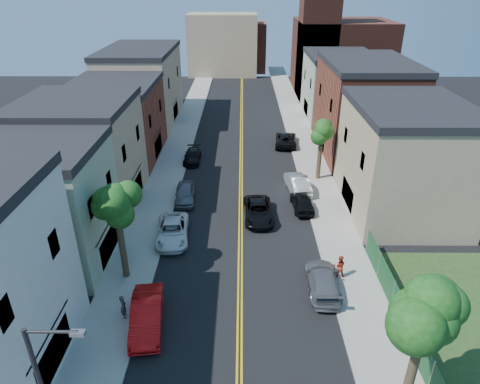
{
  "coord_description": "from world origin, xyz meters",
  "views": [
    {
      "loc": [
        0.13,
        -9.44,
        18.72
      ],
      "look_at": [
        -0.06,
        23.15,
        2.0
      ],
      "focal_mm": 31.62,
      "sensor_mm": 36.0,
      "label": 1
    }
  ],
  "objects_px": {
    "grey_car_left": "(185,194)",
    "black_car_right": "(302,202)",
    "white_pickup": "(172,231)",
    "pedestrian_right": "(340,266)",
    "red_sedan": "(147,315)",
    "grey_car_right": "(323,280)",
    "dark_car_right_far": "(286,139)",
    "black_car_left": "(192,156)",
    "pedestrian_left": "(123,307)",
    "black_suv_lane": "(258,211)",
    "silver_car_right": "(298,183)"
  },
  "relations": [
    {
      "from": "red_sedan",
      "to": "dark_car_right_far",
      "type": "distance_m",
      "value": 32.38
    },
    {
      "from": "grey_car_right",
      "to": "grey_car_left",
      "type": "bearing_deg",
      "value": -47.12
    },
    {
      "from": "black_suv_lane",
      "to": "pedestrian_left",
      "type": "distance_m",
      "value": 14.76
    },
    {
      "from": "silver_car_right",
      "to": "black_suv_lane",
      "type": "relative_size",
      "value": 0.95
    },
    {
      "from": "red_sedan",
      "to": "black_car_right",
      "type": "height_order",
      "value": "red_sedan"
    },
    {
      "from": "pedestrian_right",
      "to": "dark_car_right_far",
      "type": "bearing_deg",
      "value": -75.52
    },
    {
      "from": "red_sedan",
      "to": "dark_car_right_far",
      "type": "relative_size",
      "value": 0.93
    },
    {
      "from": "white_pickup",
      "to": "silver_car_right",
      "type": "distance_m",
      "value": 13.83
    },
    {
      "from": "white_pickup",
      "to": "dark_car_right_far",
      "type": "bearing_deg",
      "value": 57.7
    },
    {
      "from": "white_pickup",
      "to": "black_car_left",
      "type": "bearing_deg",
      "value": 85.49
    },
    {
      "from": "white_pickup",
      "to": "dark_car_right_far",
      "type": "distance_m",
      "value": 23.68
    },
    {
      "from": "grey_car_left",
      "to": "dark_car_right_far",
      "type": "distance_m",
      "value": 18.13
    },
    {
      "from": "black_car_left",
      "to": "black_car_right",
      "type": "xyz_separation_m",
      "value": [
        11.0,
        -10.88,
        0.08
      ]
    },
    {
      "from": "grey_car_left",
      "to": "silver_car_right",
      "type": "bearing_deg",
      "value": 7.1
    },
    {
      "from": "grey_car_right",
      "to": "dark_car_right_far",
      "type": "relative_size",
      "value": 0.93
    },
    {
      "from": "silver_car_right",
      "to": "grey_car_right",
      "type": "bearing_deg",
      "value": 82.97
    },
    {
      "from": "dark_car_right_far",
      "to": "black_suv_lane",
      "type": "xyz_separation_m",
      "value": [
        -3.98,
        -17.82,
        -0.03
      ]
    },
    {
      "from": "white_pickup",
      "to": "pedestrian_right",
      "type": "xyz_separation_m",
      "value": [
        12.22,
        -4.8,
        0.24
      ]
    },
    {
      "from": "red_sedan",
      "to": "dark_car_right_far",
      "type": "height_order",
      "value": "red_sedan"
    },
    {
      "from": "red_sedan",
      "to": "black_car_right",
      "type": "xyz_separation_m",
      "value": [
        11.0,
        14.29,
        -0.11
      ]
    },
    {
      "from": "red_sedan",
      "to": "black_car_left",
      "type": "xyz_separation_m",
      "value": [
        0.0,
        25.17,
        -0.2
      ]
    },
    {
      "from": "red_sedan",
      "to": "pedestrian_right",
      "type": "bearing_deg",
      "value": 13.19
    },
    {
      "from": "silver_car_right",
      "to": "black_suv_lane",
      "type": "distance_m",
      "value": 6.64
    },
    {
      "from": "grey_car_left",
      "to": "black_car_left",
      "type": "distance_m",
      "value": 9.37
    },
    {
      "from": "grey_car_right",
      "to": "black_car_left",
      "type": "bearing_deg",
      "value": -61.02
    },
    {
      "from": "grey_car_left",
      "to": "dark_car_right_far",
      "type": "xyz_separation_m",
      "value": [
        10.69,
        14.64,
        0.0
      ]
    },
    {
      "from": "grey_car_right",
      "to": "red_sedan",
      "type": "bearing_deg",
      "value": 19.23
    },
    {
      "from": "black_car_left",
      "to": "pedestrian_left",
      "type": "bearing_deg",
      "value": -93.97
    },
    {
      "from": "black_car_left",
      "to": "dark_car_right_far",
      "type": "xyz_separation_m",
      "value": [
        11.0,
        5.28,
        0.12
      ]
    },
    {
      "from": "grey_car_right",
      "to": "dark_car_right_far",
      "type": "height_order",
      "value": "dark_car_right_far"
    },
    {
      "from": "white_pickup",
      "to": "pedestrian_right",
      "type": "relative_size",
      "value": 3.21
    },
    {
      "from": "red_sedan",
      "to": "pedestrian_left",
      "type": "height_order",
      "value": "pedestrian_left"
    },
    {
      "from": "silver_car_right",
      "to": "dark_car_right_far",
      "type": "bearing_deg",
      "value": -97.03
    },
    {
      "from": "silver_car_right",
      "to": "dark_car_right_far",
      "type": "xyz_separation_m",
      "value": [
        0.0,
        12.5,
        -0.07
      ]
    },
    {
      "from": "grey_car_left",
      "to": "grey_car_right",
      "type": "distance_m",
      "value": 16.4
    },
    {
      "from": "black_car_right",
      "to": "pedestrian_right",
      "type": "bearing_deg",
      "value": 94.12
    },
    {
      "from": "red_sedan",
      "to": "grey_car_left",
      "type": "bearing_deg",
      "value": 81.52
    },
    {
      "from": "white_pickup",
      "to": "silver_car_right",
      "type": "bearing_deg",
      "value": 33.13
    },
    {
      "from": "grey_car_left",
      "to": "black_car_right",
      "type": "relative_size",
      "value": 1.04
    },
    {
      "from": "white_pickup",
      "to": "black_car_right",
      "type": "xyz_separation_m",
      "value": [
        10.89,
        4.86,
        -0.01
      ]
    },
    {
      "from": "red_sedan",
      "to": "pedestrian_left",
      "type": "xyz_separation_m",
      "value": [
        -1.52,
        0.59,
        0.11
      ]
    },
    {
      "from": "black_car_left",
      "to": "black_suv_lane",
      "type": "bearing_deg",
      "value": -61.18
    },
    {
      "from": "white_pickup",
      "to": "black_car_left",
      "type": "xyz_separation_m",
      "value": [
        -0.11,
        15.74,
        -0.1
      ]
    },
    {
      "from": "black_suv_lane",
      "to": "pedestrian_left",
      "type": "relative_size",
      "value": 3.3
    },
    {
      "from": "red_sedan",
      "to": "grey_car_left",
      "type": "relative_size",
      "value": 1.15
    },
    {
      "from": "white_pickup",
      "to": "grey_car_left",
      "type": "relative_size",
      "value": 1.2
    },
    {
      "from": "black_suv_lane",
      "to": "pedestrian_right",
      "type": "xyz_separation_m",
      "value": [
        5.31,
        -8.01,
        0.25
      ]
    },
    {
      "from": "pedestrian_left",
      "to": "grey_car_right",
      "type": "bearing_deg",
      "value": -95.77
    },
    {
      "from": "black_suv_lane",
      "to": "silver_car_right",
      "type": "bearing_deg",
      "value": 50.35
    },
    {
      "from": "silver_car_right",
      "to": "black_suv_lane",
      "type": "xyz_separation_m",
      "value": [
        -3.98,
        -5.31,
        -0.1
      ]
    }
  ]
}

